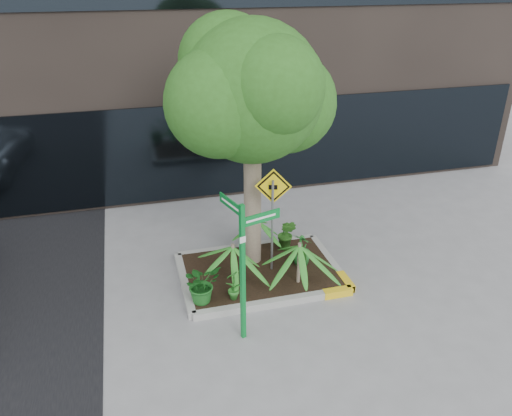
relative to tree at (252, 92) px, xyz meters
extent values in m
plane|color=gray|center=(-0.15, -0.74, -3.80)|extent=(80.00, 80.00, 0.00)
cube|color=#9E9E99|center=(0.05, 0.66, -3.73)|extent=(3.20, 0.15, 0.15)
cube|color=#9E9E99|center=(0.05, -1.54, -3.73)|extent=(3.20, 0.15, 0.15)
cube|color=#9E9E99|center=(-1.55, -0.44, -3.73)|extent=(0.15, 2.20, 0.15)
cube|color=#9E9E99|center=(1.65, -0.44, -3.73)|extent=(0.15, 2.20, 0.15)
cube|color=yellow|center=(1.35, -1.54, -3.73)|extent=(0.60, 0.17, 0.15)
cube|color=black|center=(0.05, -0.44, -3.68)|extent=(3.05, 2.05, 0.06)
cylinder|color=gray|center=(0.00, -0.02, -2.12)|extent=(0.36, 0.36, 3.36)
cylinder|color=gray|center=(0.11, -0.02, -0.89)|extent=(0.64, 0.18, 1.09)
sphere|color=#275919|center=(0.00, -0.02, 0.00)|extent=(2.69, 2.69, 2.69)
sphere|color=#275919|center=(0.79, 0.32, -0.33)|extent=(2.02, 2.02, 2.02)
sphere|color=#275919|center=(-0.67, -0.24, -0.11)|extent=(2.02, 2.02, 2.02)
sphere|color=#275919|center=(0.23, -0.69, 0.23)|extent=(1.79, 1.79, 1.79)
sphere|color=#275919|center=(-0.33, 0.54, 0.45)|extent=(1.90, 1.90, 1.90)
cylinder|color=gray|center=(0.68, -1.08, -3.20)|extent=(0.07, 0.07, 0.90)
cylinder|color=gray|center=(-0.59, -0.73, -3.22)|extent=(0.07, 0.07, 0.87)
cylinder|color=gray|center=(0.26, 0.46, -3.30)|extent=(0.07, 0.07, 0.70)
imported|color=#195A1C|center=(-1.30, -1.20, -3.27)|extent=(0.92, 0.92, 0.77)
imported|color=#206A25|center=(0.97, -0.46, -3.29)|extent=(0.57, 0.57, 0.72)
imported|color=#297624|center=(-0.70, -1.29, -3.31)|extent=(0.48, 0.48, 0.69)
imported|color=#265A1A|center=(0.86, 0.23, -3.27)|extent=(0.59, 0.59, 0.76)
cube|color=#0B802E|center=(-0.75, -2.24, -2.50)|extent=(0.09, 0.09, 2.60)
cube|color=#0B802E|center=(-0.41, -2.14, -1.53)|extent=(0.70, 0.23, 0.17)
cube|color=#0B802E|center=(-0.85, -1.91, -1.35)|extent=(0.23, 0.70, 0.17)
cube|color=white|center=(-0.41, -2.16, -1.53)|extent=(0.53, 0.16, 0.04)
cube|color=white|center=(-0.87, -1.91, -1.35)|extent=(0.16, 0.53, 0.04)
cube|color=white|center=(-0.75, -2.28, -1.81)|extent=(0.11, 0.04, 0.11)
cylinder|color=slate|center=(0.25, -0.61, -2.58)|extent=(0.14, 0.30, 2.13)
cube|color=yellow|center=(0.25, -0.63, -1.68)|extent=(0.69, 0.24, 0.72)
cube|color=black|center=(0.25, -0.64, -1.68)|extent=(0.61, 0.20, 0.64)
cube|color=yellow|center=(0.25, -0.65, -1.68)|extent=(0.52, 0.17, 0.54)
cube|color=black|center=(0.24, -0.65, -1.70)|extent=(0.16, 0.05, 0.10)
camera|label=1|loc=(-2.34, -9.01, 2.12)|focal=35.00mm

